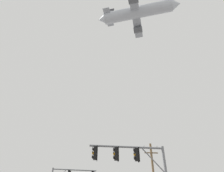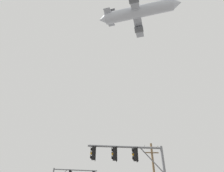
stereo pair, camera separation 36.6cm
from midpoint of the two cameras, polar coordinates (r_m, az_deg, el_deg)
The scene contains 2 objects.
signal_pole_near at distance 14.77m, azimuth 7.11°, elevation -22.06°, with size 5.70×0.61×5.58m.
airplane at distance 55.87m, azimuth 8.14°, elevation 21.32°, with size 22.26×17.19×6.18m.
Camera 2 is at (-0.32, -6.25, 1.63)m, focal length 30.17 mm.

